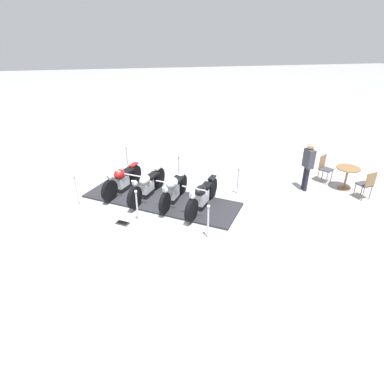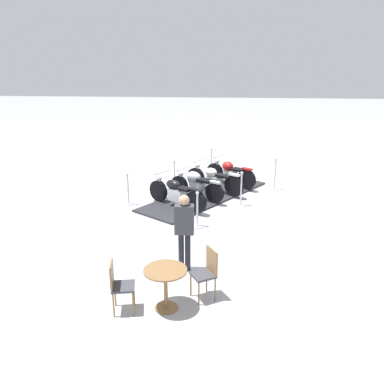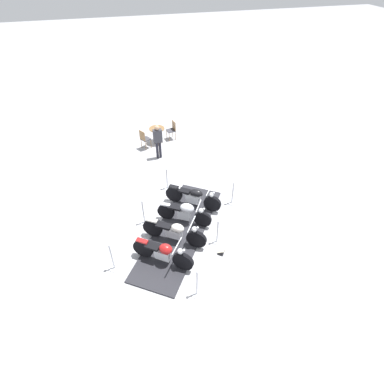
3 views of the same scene
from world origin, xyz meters
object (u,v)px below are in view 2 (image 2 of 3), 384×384
object	(u,v)px
motorcycle_maroon	(230,173)
cafe_table	(166,279)
cafe_chair_near_table	(207,271)
bystander_person	(184,226)
stanchion_left_rear	(197,216)
stanchion_right_mid	(174,179)
stanchion_left_front	(275,180)
info_placard	(176,183)
stanchion_right_rear	(128,195)
stanchion_left_mid	(241,195)
stanchion_right_front	(211,167)
motorcycle_black	(176,193)
motorcycle_chrome	(196,184)
cafe_chair_across_table	(119,283)
motorcycle_cream	(214,179)

from	to	relation	value
motorcycle_maroon	cafe_table	size ratio (longest dim) A/B	2.23
cafe_chair_near_table	bystander_person	size ratio (longest dim) A/B	0.58
stanchion_left_rear	stanchion_right_mid	xyz separation A→B (m)	(-1.08, 3.36, 0.05)
stanchion_left_front	info_placard	world-z (taller)	stanchion_left_front
stanchion_left_rear	stanchion_right_rear	world-z (taller)	stanchion_right_rear
stanchion_left_rear	stanchion_left_front	bearing A→B (deg)	55.72
stanchion_left_mid	bystander_person	distance (m)	4.44
stanchion_right_front	stanchion_right_mid	distance (m)	2.16
motorcycle_black	stanchion_left_rear	bearing A→B (deg)	154.50
stanchion_left_front	stanchion_left_mid	bearing A→B (deg)	-124.28
stanchion_right_mid	bystander_person	bearing A→B (deg)	-80.09
motorcycle_chrome	stanchion_right_mid	size ratio (longest dim) A/B	1.75
stanchion_right_front	info_placard	distance (m)	1.85
stanchion_right_rear	stanchion_right_mid	xyz separation A→B (m)	(1.22, 1.79, 0.03)
cafe_chair_across_table	motorcycle_black	bearing A→B (deg)	75.63
stanchion_left_front	motorcycle_cream	bearing A→B (deg)	-164.43
motorcycle_maroon	stanchion_left_rear	size ratio (longest dim) A/B	1.75
motorcycle_cream	stanchion_left_mid	distance (m)	1.51
bystander_person	cafe_table	bearing A→B (deg)	170.91
stanchion_right_rear	bystander_person	bearing A→B (deg)	-60.74
cafe_table	bystander_person	world-z (taller)	bystander_person
stanchion_right_front	bystander_person	bearing A→B (deg)	-91.61
info_placard	motorcycle_chrome	bearing A→B (deg)	-117.40
cafe_table	cafe_chair_across_table	world-z (taller)	cafe_chair_across_table
stanchion_left_mid	stanchion_right_front	bearing A→B (deg)	107.90
info_placard	cafe_chair_near_table	size ratio (longest dim) A/B	0.43
info_placard	stanchion_right_front	bearing A→B (deg)	-8.55
motorcycle_chrome	stanchion_right_front	distance (m)	2.98
stanchion_right_rear	cafe_chair_near_table	distance (m)	5.70
stanchion_right_mid	cafe_chair_near_table	world-z (taller)	stanchion_right_mid
motorcycle_chrome	cafe_chair_across_table	distance (m)	6.25
stanchion_left_front	stanchion_left_rear	bearing A→B (deg)	-124.28
cafe_chair_near_table	stanchion_right_rear	bearing A→B (deg)	-92.14
motorcycle_black	info_placard	world-z (taller)	motorcycle_black
stanchion_right_mid	cafe_chair_across_table	size ratio (longest dim) A/B	1.06
cafe_chair_across_table	bystander_person	world-z (taller)	bystander_person
motorcycle_black	bystander_person	xyz separation A→B (m)	(0.69, -3.80, 0.52)
info_placard	stanchion_left_mid	bearing A→B (deg)	-96.74
stanchion_left_rear	motorcycle_black	bearing A→B (deg)	118.92
motorcycle_maroon	cafe_chair_near_table	distance (m)	7.21
motorcycle_black	stanchion_left_front	world-z (taller)	stanchion_left_front
stanchion_left_front	cafe_table	bearing A→B (deg)	-109.96
motorcycle_chrome	stanchion_right_mid	xyz separation A→B (m)	(-0.85, 1.17, -0.18)
cafe_chair_near_table	bystander_person	distance (m)	1.23
stanchion_right_mid	stanchion_left_mid	size ratio (longest dim) A/B	0.93
motorcycle_chrome	stanchion_left_front	size ratio (longest dim) A/B	1.58
stanchion_right_rear	stanchion_right_mid	world-z (taller)	stanchion_right_rear
cafe_chair_across_table	stanchion_right_front	bearing A→B (deg)	71.27
stanchion_left_mid	cafe_chair_near_table	world-z (taller)	stanchion_left_mid
stanchion_right_rear	cafe_chair_near_table	world-z (taller)	stanchion_right_rear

